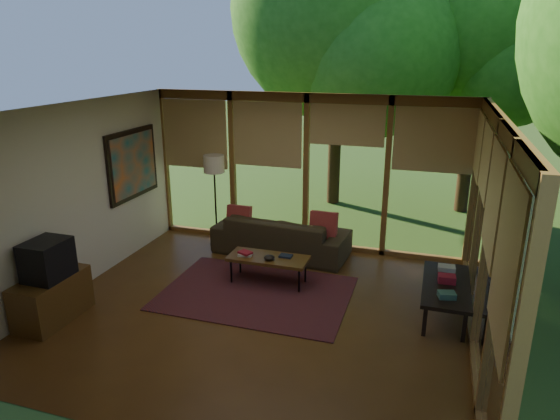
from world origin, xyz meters
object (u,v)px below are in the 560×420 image
(media_cabinet, at_px, (52,298))
(television, at_px, (47,260))
(coffee_table, at_px, (268,259))
(floor_lamp, at_px, (214,169))
(side_console, at_px, (446,287))
(sofa, at_px, (281,235))

(media_cabinet, distance_m, television, 0.55)
(media_cabinet, bearing_deg, coffee_table, 38.61)
(media_cabinet, height_order, floor_lamp, floor_lamp)
(side_console, bearing_deg, media_cabinet, -161.19)
(side_console, bearing_deg, television, -161.12)
(floor_lamp, bearing_deg, media_cabinet, -107.28)
(media_cabinet, relative_size, coffee_table, 0.83)
(media_cabinet, bearing_deg, side_console, 18.81)
(floor_lamp, relative_size, coffee_table, 1.38)
(sofa, distance_m, floor_lamp, 1.63)
(media_cabinet, height_order, side_console, media_cabinet)
(floor_lamp, xyz_separation_m, side_console, (3.92, -1.38, -1.00))
(coffee_table, bearing_deg, television, -141.15)
(television, bearing_deg, media_cabinet, 180.00)
(media_cabinet, xyz_separation_m, coffee_table, (2.33, 1.86, 0.09))
(sofa, distance_m, television, 3.74)
(media_cabinet, distance_m, coffee_table, 2.99)
(television, bearing_deg, sofa, 54.44)
(sofa, xyz_separation_m, television, (-2.15, -3.01, 0.52))
(sofa, bearing_deg, coffee_table, 102.50)
(television, height_order, side_console, television)
(television, relative_size, side_console, 0.39)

